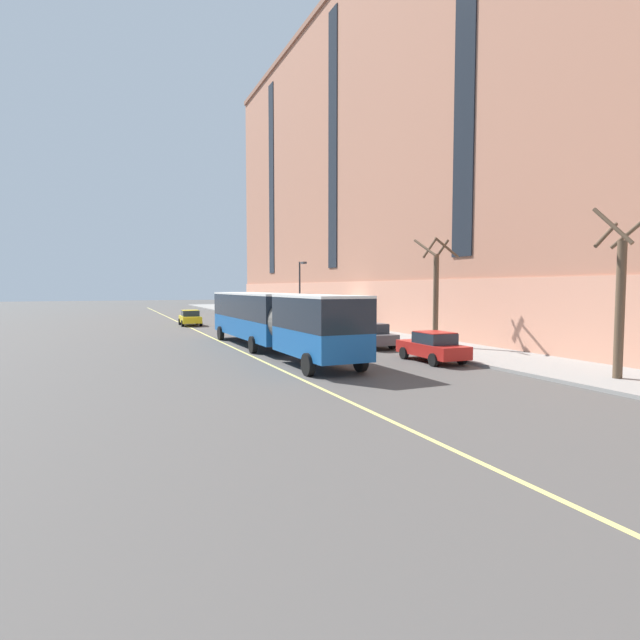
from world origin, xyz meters
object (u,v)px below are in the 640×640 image
Objects in this scene: city_bus at (273,318)px; street_tree_mid_block at (436,290)px; taxi_cab at (190,318)px; parked_car_darkgray_0 at (263,316)px; parked_car_white_1 at (298,322)px; street_tree_near_corner at (619,296)px; fire_hydrant at (446,348)px; street_lamp at (301,286)px; parked_car_darkgray_2 at (369,335)px; parked_car_red_4 at (433,347)px.

street_tree_mid_block reaches higher than city_bus.
taxi_cab is 27.85m from street_tree_mid_block.
parked_car_white_1 is at bearing -90.05° from parked_car_darkgray_0.
parked_car_white_1 is 0.68× the size of street_tree_near_corner.
parked_car_white_1 is 12.92m from taxi_cab.
fire_hydrant is (7.96, -6.12, -1.53)m from city_bus.
city_bus is 27.29× the size of fire_hydrant.
street_tree_near_corner reaches higher than street_lamp.
parked_car_darkgray_2 is at bearing -90.05° from parked_car_white_1.
parked_car_darkgray_2 is 6.71m from parked_car_red_4.
street_tree_mid_block is 18.84m from street_lamp.
street_tree_near_corner is 30.87m from street_lamp.
parked_car_white_1 and parked_car_darkgray_2 have the same top height.
street_tree_near_corner is (9.85, -14.64, 1.46)m from city_bus.
parked_car_darkgray_2 reaches higher than fire_hydrant.
parked_car_darkgray_0 is at bearing 89.93° from parked_car_red_4.
parked_car_white_1 is 1.02× the size of parked_car_darkgray_2.
street_lamp is at bearing 85.63° from parked_car_red_4.
city_bus reaches higher than taxi_cab.
parked_car_darkgray_2 is at bearing -90.05° from parked_car_darkgray_0.
parked_car_red_4 is at bearing 115.55° from street_tree_near_corner.
parked_car_white_1 is 0.69× the size of street_tree_mid_block.
street_tree_near_corner reaches higher than fire_hydrant.
taxi_cab is 0.73× the size of street_lamp.
city_bus is 4.31× the size of parked_car_darkgray_2.
parked_car_white_1 is 12.79m from parked_car_darkgray_2.
parked_car_darkgray_2 is 5.91m from fire_hydrant.
street_tree_near_corner reaches higher than street_tree_mid_block.
city_bus is 6.43m from parked_car_darkgray_2.
taxi_cab reaches higher than fire_hydrant.
city_bus is 9.61m from parked_car_red_4.
street_tree_mid_block is at bearing 62.41° from fire_hydrant.
parked_car_darkgray_2 is 0.67× the size of street_tree_mid_block.
parked_car_white_1 is at bearing -54.01° from taxi_cab.
parked_car_darkgray_0 is 7.65m from street_lamp.
street_tree_near_corner is (3.54, -26.97, 2.70)m from parked_car_white_1.
taxi_cab is at bearing 106.57° from street_tree_near_corner.
fire_hydrant is (1.67, -5.66, -0.29)m from parked_car_darkgray_2.
parked_car_darkgray_0 is 23.37m from parked_car_darkgray_2.
parked_car_darkgray_0 is at bearing 89.95° from parked_car_white_1.
taxi_cab is (-7.60, -0.12, 0.00)m from parked_car_darkgray_0.
street_tree_mid_block is (3.53, 4.58, 2.90)m from parked_car_red_4.
parked_car_white_1 is 1.03× the size of taxi_cab.
parked_car_white_1 is 27.34m from street_tree_near_corner.
street_tree_mid_block reaches higher than parked_car_red_4.
street_tree_near_corner is 12.05m from street_tree_mid_block.
fire_hydrant is at bearing 31.90° from parked_car_red_4.
fire_hydrant is (9.25, -28.91, -0.29)m from taxi_cab.
parked_car_darkgray_2 is 6.33× the size of fire_hydrant.
fire_hydrant is at bearing -37.54° from city_bus.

